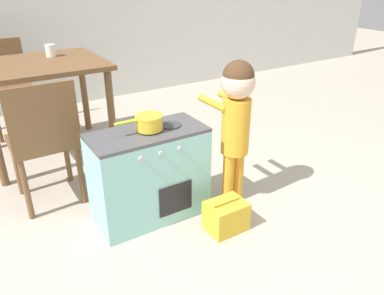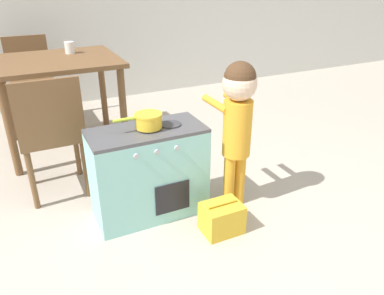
{
  "view_description": "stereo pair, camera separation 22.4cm",
  "coord_description": "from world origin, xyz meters",
  "px_view_note": "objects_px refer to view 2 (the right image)",
  "views": [
    {
      "loc": [
        -0.93,
        -0.89,
        1.4
      ],
      "look_at": [
        0.13,
        0.82,
        0.43
      ],
      "focal_mm": 35.0,
      "sensor_mm": 36.0,
      "label": 1
    },
    {
      "loc": [
        -0.74,
        -1.0,
        1.4
      ],
      "look_at": [
        0.13,
        0.82,
        0.43
      ],
      "focal_mm": 35.0,
      "sensor_mm": 36.0,
      "label": 2
    }
  ],
  "objects_px": {
    "toy_pot": "(148,120)",
    "dining_chair_near": "(51,134)",
    "dining_table": "(58,73)",
    "dining_chair_far": "(32,78)",
    "child_figure": "(238,112)",
    "toy_basket": "(222,218)",
    "cup_on_table": "(70,48)",
    "play_kitchen": "(149,173)"
  },
  "relations": [
    {
      "from": "toy_basket",
      "to": "dining_chair_far",
      "type": "xyz_separation_m",
      "value": [
        -0.79,
        2.27,
        0.36
      ]
    },
    {
      "from": "cup_on_table",
      "to": "child_figure",
      "type": "bearing_deg",
      "value": -65.78
    },
    {
      "from": "toy_pot",
      "to": "dining_chair_near",
      "type": "distance_m",
      "value": 0.69
    },
    {
      "from": "toy_pot",
      "to": "dining_chair_near",
      "type": "xyz_separation_m",
      "value": [
        -0.49,
        0.46,
        -0.17
      ]
    },
    {
      "from": "dining_chair_far",
      "to": "child_figure",
      "type": "bearing_deg",
      "value": 115.98
    },
    {
      "from": "play_kitchen",
      "to": "cup_on_table",
      "type": "relative_size",
      "value": 7.05
    },
    {
      "from": "dining_chair_near",
      "to": "dining_chair_far",
      "type": "height_order",
      "value": "same"
    },
    {
      "from": "dining_table",
      "to": "cup_on_table",
      "type": "bearing_deg",
      "value": 48.76
    },
    {
      "from": "play_kitchen",
      "to": "cup_on_table",
      "type": "distance_m",
      "value": 1.49
    },
    {
      "from": "dining_table",
      "to": "toy_basket",
      "type": "bearing_deg",
      "value": -68.66
    },
    {
      "from": "toy_basket",
      "to": "dining_chair_near",
      "type": "bearing_deg",
      "value": 133.92
    },
    {
      "from": "child_figure",
      "to": "cup_on_table",
      "type": "height_order",
      "value": "child_figure"
    },
    {
      "from": "toy_pot",
      "to": "dining_table",
      "type": "height_order",
      "value": "dining_table"
    },
    {
      "from": "play_kitchen",
      "to": "toy_basket",
      "type": "bearing_deg",
      "value": -49.52
    },
    {
      "from": "dining_table",
      "to": "toy_pot",
      "type": "bearing_deg",
      "value": -75.12
    },
    {
      "from": "toy_basket",
      "to": "dining_table",
      "type": "height_order",
      "value": "dining_table"
    },
    {
      "from": "dining_chair_far",
      "to": "cup_on_table",
      "type": "relative_size",
      "value": 8.69
    },
    {
      "from": "child_figure",
      "to": "dining_table",
      "type": "height_order",
      "value": "child_figure"
    },
    {
      "from": "play_kitchen",
      "to": "child_figure",
      "type": "distance_m",
      "value": 0.64
    },
    {
      "from": "dining_table",
      "to": "dining_chair_far",
      "type": "height_order",
      "value": "dining_chair_far"
    },
    {
      "from": "play_kitchen",
      "to": "dining_chair_far",
      "type": "bearing_deg",
      "value": 104.18
    },
    {
      "from": "play_kitchen",
      "to": "child_figure",
      "type": "relative_size",
      "value": 0.72
    },
    {
      "from": "play_kitchen",
      "to": "toy_basket",
      "type": "height_order",
      "value": "play_kitchen"
    },
    {
      "from": "play_kitchen",
      "to": "toy_pot",
      "type": "height_order",
      "value": "toy_pot"
    },
    {
      "from": "toy_basket",
      "to": "dining_chair_far",
      "type": "distance_m",
      "value": 2.43
    },
    {
      "from": "play_kitchen",
      "to": "dining_chair_near",
      "type": "xyz_separation_m",
      "value": [
        -0.48,
        0.46,
        0.17
      ]
    },
    {
      "from": "play_kitchen",
      "to": "toy_pot",
      "type": "relative_size",
      "value": 2.38
    },
    {
      "from": "child_figure",
      "to": "dining_table",
      "type": "bearing_deg",
      "value": 121.26
    },
    {
      "from": "toy_basket",
      "to": "cup_on_table",
      "type": "distance_m",
      "value": 1.94
    },
    {
      "from": "play_kitchen",
      "to": "dining_table",
      "type": "xyz_separation_m",
      "value": [
        -0.31,
        1.22,
        0.36
      ]
    },
    {
      "from": "child_figure",
      "to": "toy_basket",
      "type": "distance_m",
      "value": 0.62
    },
    {
      "from": "dining_table",
      "to": "child_figure",
      "type": "bearing_deg",
      "value": -58.74
    },
    {
      "from": "toy_basket",
      "to": "toy_pot",
      "type": "bearing_deg",
      "value": 129.14
    },
    {
      "from": "toy_pot",
      "to": "dining_chair_far",
      "type": "xyz_separation_m",
      "value": [
        -0.5,
        1.91,
        -0.17
      ]
    },
    {
      "from": "dining_chair_near",
      "to": "play_kitchen",
      "type": "bearing_deg",
      "value": -43.62
    },
    {
      "from": "toy_basket",
      "to": "dining_chair_near",
      "type": "distance_m",
      "value": 1.19
    },
    {
      "from": "toy_pot",
      "to": "cup_on_table",
      "type": "bearing_deg",
      "value": 97.53
    },
    {
      "from": "play_kitchen",
      "to": "child_figure",
      "type": "xyz_separation_m",
      "value": [
        0.52,
        -0.14,
        0.35
      ]
    },
    {
      "from": "play_kitchen",
      "to": "toy_basket",
      "type": "distance_m",
      "value": 0.51
    },
    {
      "from": "dining_table",
      "to": "dining_chair_near",
      "type": "bearing_deg",
      "value": -102.47
    },
    {
      "from": "dining_table",
      "to": "dining_chair_near",
      "type": "xyz_separation_m",
      "value": [
        -0.17,
        -0.76,
        -0.19
      ]
    },
    {
      "from": "toy_basket",
      "to": "cup_on_table",
      "type": "bearing_deg",
      "value": 105.28
    }
  ]
}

